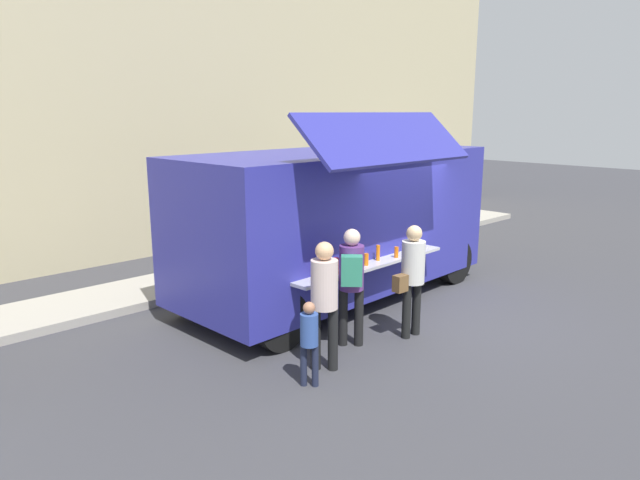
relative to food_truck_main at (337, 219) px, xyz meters
The scene contains 9 objects.
ground_plane 2.49m from the food_truck_main, 75.78° to the right, with size 60.00×60.00×0.00m, color #38383D.
curb_strip 5.00m from the food_truck_main, 146.79° to the left, with size 28.00×1.60×0.15m, color #9E998E.
building_behind 8.01m from the food_truck_main, 114.74° to the left, with size 32.00×2.40×10.12m, color #BCB087.
food_truck_main is the anchor object (origin of this frame).
trash_bin 5.14m from the food_truck_main, 27.44° to the left, with size 0.60×0.60×1.04m, color #306536.
customer_front_ordering 2.28m from the food_truck_main, 104.24° to the right, with size 0.58×0.36×1.77m.
customer_mid_with_backpack 2.37m from the food_truck_main, 130.14° to the right, with size 0.56×0.55×1.79m.
customer_rear_waiting 3.17m from the food_truck_main, 138.41° to the right, with size 0.37×0.37×1.79m.
child_near_queue 3.74m from the food_truck_main, 140.81° to the right, with size 0.23×0.23×1.13m.
Camera 1 is at (-7.89, -5.39, 3.46)m, focal length 32.10 mm.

